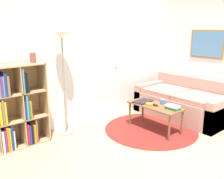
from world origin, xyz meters
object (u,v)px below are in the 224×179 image
object	(u,v)px
floor_lamp	(62,51)
cup	(163,102)
couch	(184,103)
bowl	(149,104)
coffee_table	(155,108)
vase_on_shelf	(33,58)
bookshelf	(3,112)
laptop	(143,101)

from	to	relation	value
floor_lamp	cup	size ratio (longest dim) A/B	20.76
couch	floor_lamp	bearing A→B (deg)	160.13
couch	bowl	size ratio (longest dim) A/B	14.14
coffee_table	cup	xyz separation A→B (m)	(0.14, -0.05, 0.10)
coffee_table	vase_on_shelf	bearing A→B (deg)	150.72
bowl	vase_on_shelf	distance (m)	2.04
couch	bookshelf	bearing A→B (deg)	164.68
coffee_table	bowl	world-z (taller)	bowl
bookshelf	coffee_table	world-z (taller)	bookshelf
bowl	floor_lamp	bearing A→B (deg)	143.41
floor_lamp	bowl	xyz separation A→B (m)	(1.15, -0.85, -0.92)
couch	vase_on_shelf	xyz separation A→B (m)	(-2.73, 0.88, 1.04)
vase_on_shelf	coffee_table	bearing A→B (deg)	-29.28
laptop	vase_on_shelf	size ratio (longest dim) A/B	2.46
cup	couch	bearing A→B (deg)	8.37
laptop	bowl	xyz separation A→B (m)	(-0.09, -0.23, 0.01)
bookshelf	vase_on_shelf	distance (m)	0.89
bookshelf	floor_lamp	world-z (taller)	floor_lamp
laptop	floor_lamp	bearing A→B (deg)	153.08
laptop	cup	bearing A→B (deg)	-63.86
couch	laptop	size ratio (longest dim) A/B	4.85
couch	cup	distance (m)	0.91
couch	vase_on_shelf	size ratio (longest dim) A/B	11.92
laptop	vase_on_shelf	world-z (taller)	vase_on_shelf
floor_lamp	laptop	distance (m)	1.67
floor_lamp	couch	size ratio (longest dim) A/B	0.95
couch	coffee_table	size ratio (longest dim) A/B	1.85
coffee_table	vase_on_shelf	xyz separation A→B (m)	(-1.71, 0.96, 0.92)
cup	vase_on_shelf	size ratio (longest dim) A/B	0.54
floor_lamp	laptop	world-z (taller)	floor_lamp
bookshelf	couch	distance (m)	3.36
bookshelf	cup	world-z (taller)	bookshelf
coffee_table	laptop	bearing A→B (deg)	93.40
floor_lamp	couch	bearing A→B (deg)	-19.87
bowl	cup	size ratio (longest dim) A/B	1.55
floor_lamp	couch	world-z (taller)	floor_lamp
floor_lamp	vase_on_shelf	distance (m)	0.48
bowl	cup	distance (m)	0.26
bookshelf	vase_on_shelf	size ratio (longest dim) A/B	8.28
coffee_table	cup	world-z (taller)	cup
laptop	bowl	bearing A→B (deg)	-110.74
bookshelf	bowl	size ratio (longest dim) A/B	9.82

